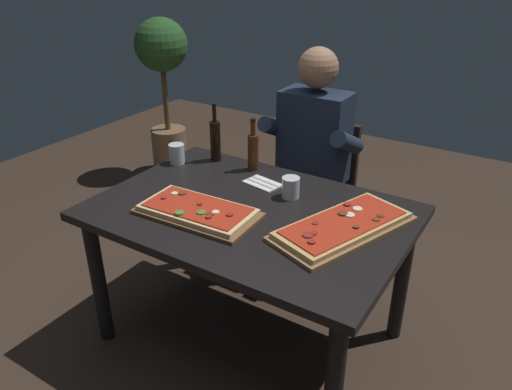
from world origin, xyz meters
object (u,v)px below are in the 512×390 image
wine_bottle_dark (215,140)px  pizza_rectangular_left (343,226)px  seated_diner (310,154)px  diner_chair (317,186)px  dining_table (250,227)px  pizza_rectangular_front (198,211)px  tumbler_far_side (291,189)px  potted_plant_corner (164,79)px  oil_bottle_amber (253,150)px  tumbler_near_camera (177,155)px

wine_bottle_dark → pizza_rectangular_left: bearing=-20.1°
seated_diner → diner_chair: bearing=90.0°
pizza_rectangular_left → seated_diner: 0.85m
dining_table → pizza_rectangular_front: bearing=-134.7°
pizza_rectangular_left → wine_bottle_dark: bearing=159.9°
pizza_rectangular_front → tumbler_far_side: bearing=54.7°
potted_plant_corner → pizza_rectangular_front: bearing=-44.6°
oil_bottle_amber → potted_plant_corner: bearing=146.3°
oil_bottle_amber → potted_plant_corner: size_ratio=0.21×
pizza_rectangular_left → oil_bottle_amber: (-0.66, 0.33, 0.09)m
wine_bottle_dark → tumbler_far_side: size_ratio=3.20×
oil_bottle_amber → seated_diner: bearing=66.0°
oil_bottle_amber → tumbler_near_camera: bearing=-159.7°
tumbler_near_camera → diner_chair: size_ratio=0.12×
tumbler_near_camera → tumbler_far_side: size_ratio=1.07×
diner_chair → potted_plant_corner: (-1.68, 0.54, 0.33)m
wine_bottle_dark → potted_plant_corner: 1.64m
pizza_rectangular_left → diner_chair: 0.98m
seated_diner → tumbler_far_side: bearing=-72.8°
tumbler_far_side → seated_diner: 0.56m
pizza_rectangular_left → tumbler_near_camera: size_ratio=6.38×
pizza_rectangular_front → oil_bottle_amber: bearing=96.4°
diner_chair → pizza_rectangular_left: bearing=-58.2°
pizza_rectangular_left → pizza_rectangular_front: bearing=-159.7°
dining_table → pizza_rectangular_left: pizza_rectangular_left is taller
diner_chair → potted_plant_corner: bearing=162.2°
tumbler_near_camera → tumbler_far_side: tumbler_near_camera is taller
pizza_rectangular_left → seated_diner: bearing=126.1°
pizza_rectangular_left → seated_diner: size_ratio=0.52×
pizza_rectangular_front → tumbler_far_side: size_ratio=5.44×
tumbler_far_side → wine_bottle_dark: bearing=162.5°
pizza_rectangular_left → wine_bottle_dark: wine_bottle_dark is taller
pizza_rectangular_left → tumbler_far_side: size_ratio=6.86×
pizza_rectangular_left → dining_table: bearing=-173.0°
oil_bottle_amber → diner_chair: size_ratio=0.32×
tumbler_far_side → diner_chair: size_ratio=0.12×
diner_chair → wine_bottle_dark: bearing=-130.2°
pizza_rectangular_front → tumbler_far_side: 0.45m
oil_bottle_amber → seated_diner: (0.16, 0.35, -0.11)m
tumbler_near_camera → pizza_rectangular_front: bearing=-41.2°
dining_table → seated_diner: 0.75m
pizza_rectangular_front → oil_bottle_amber: 0.56m
dining_table → seated_diner: (-0.07, 0.74, 0.10)m
wine_bottle_dark → oil_bottle_amber: wine_bottle_dark is taller
tumbler_near_camera → potted_plant_corner: size_ratio=0.08×
dining_table → tumbler_far_side: (0.10, 0.20, 0.14)m
pizza_rectangular_left → wine_bottle_dark: 0.96m
tumbler_far_side → pizza_rectangular_front: bearing=-125.3°
oil_bottle_amber → dining_table: bearing=-59.2°
dining_table → tumbler_near_camera: bearing=159.5°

